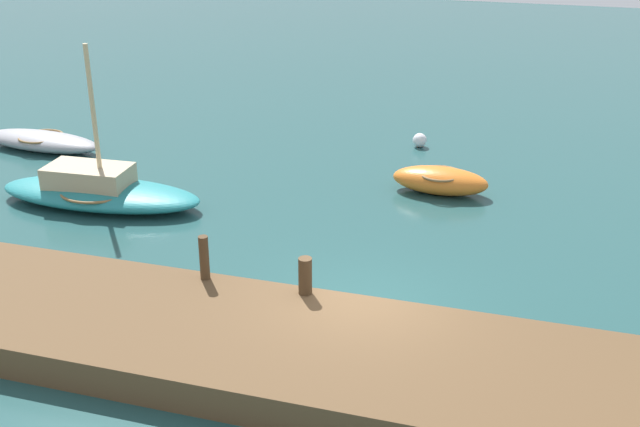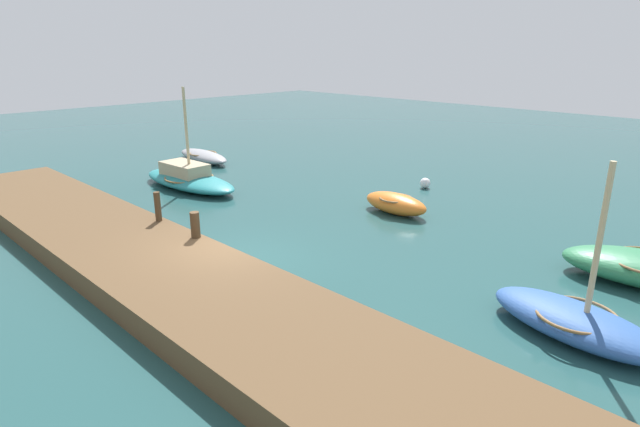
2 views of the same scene
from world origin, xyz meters
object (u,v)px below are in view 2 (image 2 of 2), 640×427
Objects in this scene: rowboat_blue at (575,321)px; marker_buoy at (425,183)px; mooring_post_west at (158,207)px; mooring_post_mid_west at (195,225)px; dinghy_orange at (396,203)px; sailboat_teal at (188,179)px; rowboat_grey at (203,156)px.

marker_buoy is at bearing 146.70° from rowboat_blue.
mooring_post_mid_west is at bearing 0.00° from mooring_post_west.
sailboat_teal is (-8.49, -3.35, 0.02)m from dinghy_orange.
dinghy_orange is 5.89× the size of marker_buoy.
rowboat_grey is at bearing -162.21° from marker_buoy.
rowboat_blue is 0.68× the size of sailboat_teal.
rowboat_grey is 4.56× the size of mooring_post_west.
mooring_post_mid_west is (-1.50, -7.41, 0.63)m from dinghy_orange.
rowboat_grey is 11.73m from mooring_post_west.
mooring_post_west is at bearing 180.00° from mooring_post_mid_west.
dinghy_orange is 3.52× the size of mooring_post_mid_west.
mooring_post_mid_west is at bearing -99.73° from dinghy_orange.
rowboat_grey is at bearing 176.28° from rowboat_blue.
mooring_post_west is at bearing -114.14° from dinghy_orange.
dinghy_orange is 2.86× the size of mooring_post_west.
sailboat_teal is 6.40m from mooring_post_west.
rowboat_blue reaches higher than dinghy_orange.
rowboat_blue is 11.83m from mooring_post_west.
mooring_post_west is (-3.59, -7.41, 0.72)m from dinghy_orange.
dinghy_orange is (12.59, -0.06, 0.09)m from rowboat_grey.
rowboat_blue reaches higher than marker_buoy.
mooring_post_west is at bearing -42.61° from sailboat_teal.
rowboat_grey is 5.33m from sailboat_teal.
rowboat_grey is at bearing 146.03° from mooring_post_mid_west.
marker_buoy is at bearing 88.48° from mooring_post_mid_west.
rowboat_grey is 12.59m from dinghy_orange.
marker_buoy is (0.29, 11.13, -0.78)m from mooring_post_mid_west.
sailboat_teal reaches higher than dinghy_orange.
sailboat_teal is at bearing 149.88° from mooring_post_mid_west.
dinghy_orange reaches higher than marker_buoy.
mooring_post_west reaches higher than marker_buoy.
rowboat_blue is at bearing -26.66° from dinghy_orange.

